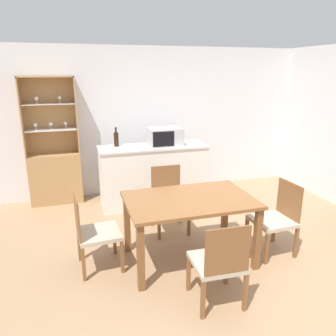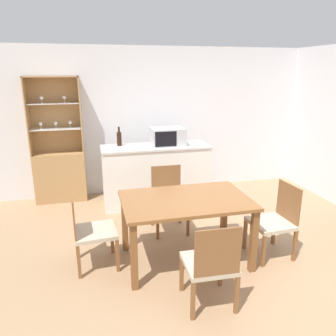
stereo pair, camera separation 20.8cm
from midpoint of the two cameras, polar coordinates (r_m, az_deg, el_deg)
name	(u,v)px [view 2 (the right image)]	position (r m, az deg, el deg)	size (l,w,h in m)	color
ground_plane	(217,261)	(4.04, 10.13, -15.73)	(18.00, 18.00, 0.00)	#A37F5B
wall_back	(165,121)	(5.97, 0.56, 8.24)	(6.80, 0.06, 2.55)	silver
kitchen_counter	(156,175)	(5.40, -1.02, -1.20)	(1.75, 0.59, 0.98)	white
display_cabinet	(60,167)	(5.77, -17.37, 0.22)	(0.83, 0.33, 2.06)	tan
dining_table	(186,207)	(3.72, 4.72, -6.87)	(1.43, 0.92, 0.77)	brown
dining_chair_head_near	(210,264)	(3.17, 9.35, -16.20)	(0.47, 0.47, 0.88)	#C1B299
dining_chair_side_left_far	(91,230)	(3.77, -11.76, -10.61)	(0.48, 0.48, 0.88)	#C1B299
dining_chair_side_right_near	(274,221)	(4.15, 19.44, -8.68)	(0.47, 0.47, 0.88)	#C1B299
dining_chair_head_far	(169,200)	(4.52, 1.44, -5.54)	(0.46, 0.46, 0.88)	#C1B299
microwave	(168,136)	(5.31, 1.05, 5.50)	(0.53, 0.40, 0.28)	#B7BABF
wine_bottle	(119,138)	(5.30, -7.39, 5.14)	(0.08, 0.08, 0.31)	black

